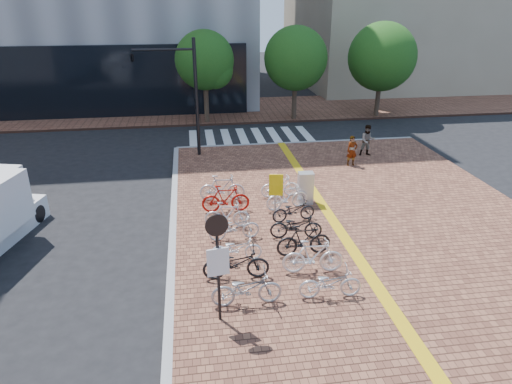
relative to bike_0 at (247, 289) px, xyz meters
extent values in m
plane|color=black|center=(1.89, 2.65, -0.66)|extent=(120.00, 120.00, 0.00)
cube|color=brown|center=(4.89, -2.35, -0.59)|extent=(14.00, 34.00, 0.15)
cube|color=gold|center=(3.89, -2.35, -0.50)|extent=(0.40, 34.00, 0.01)
cube|color=gray|center=(-2.11, -2.35, -0.58)|extent=(0.25, 34.00, 0.15)
cube|color=gray|center=(4.89, 14.65, -0.58)|extent=(14.00, 0.25, 0.15)
cube|color=brown|center=(1.89, 23.65, -0.59)|extent=(70.00, 8.00, 0.15)
cube|color=silver|center=(-1.11, 16.65, -0.65)|extent=(0.50, 4.00, 0.01)
cube|color=silver|center=(-0.11, 16.65, -0.65)|extent=(0.50, 4.00, 0.01)
cube|color=silver|center=(0.89, 16.65, -0.65)|extent=(0.50, 4.00, 0.01)
cube|color=silver|center=(1.89, 16.65, -0.65)|extent=(0.50, 4.00, 0.01)
cube|color=silver|center=(2.89, 16.65, -0.65)|extent=(0.50, 4.00, 0.01)
cube|color=silver|center=(3.89, 16.65, -0.65)|extent=(0.50, 4.00, 0.01)
cube|color=silver|center=(4.89, 16.65, -0.65)|extent=(0.50, 4.00, 0.01)
cube|color=silver|center=(5.89, 16.65, -0.65)|extent=(0.50, 4.00, 0.01)
cylinder|color=#38281E|center=(-0.11, 20.15, 0.79)|extent=(0.32, 0.32, 2.60)
sphere|color=#194714|center=(-0.11, 20.15, 3.54)|extent=(3.80, 3.80, 3.80)
sphere|color=#194714|center=(0.49, 19.85, 2.94)|extent=(2.40, 2.40, 2.40)
cylinder|color=#38281E|center=(5.89, 20.15, 0.79)|extent=(0.32, 0.32, 2.60)
sphere|color=#194714|center=(5.89, 20.15, 3.54)|extent=(4.20, 4.20, 4.20)
sphere|color=#194714|center=(6.49, 19.85, 2.94)|extent=(2.40, 2.40, 2.40)
cylinder|color=#38281E|center=(11.89, 20.15, 0.79)|extent=(0.32, 0.32, 2.60)
sphere|color=#194714|center=(11.89, 20.15, 3.54)|extent=(4.60, 4.60, 4.60)
sphere|color=#194714|center=(12.49, 19.85, 2.94)|extent=(2.40, 2.40, 2.40)
imported|color=#A1A1A6|center=(0.00, 0.00, 0.00)|extent=(1.95, 0.69, 1.02)
imported|color=black|center=(-0.15, 1.30, 0.01)|extent=(2.02, 0.81, 1.04)
imported|color=white|center=(-0.04, 2.31, -0.08)|extent=(1.68, 0.65, 0.87)
imported|color=silver|center=(0.04, 3.70, -0.04)|extent=(1.82, 0.73, 0.94)
imported|color=silver|center=(-0.11, 4.63, 0.00)|extent=(1.73, 0.68, 1.01)
imported|color=#A6120B|center=(-0.06, 5.96, 0.05)|extent=(1.88, 0.57, 1.12)
imported|color=silver|center=(-0.11, 7.06, 0.05)|extent=(1.90, 0.66, 1.12)
imported|color=silver|center=(2.35, -0.02, -0.04)|extent=(1.81, 0.71, 0.93)
imported|color=white|center=(2.19, 1.27, 0.05)|extent=(1.92, 0.67, 1.13)
imported|color=black|center=(2.17, 2.33, 0.03)|extent=(1.83, 0.59, 1.09)
imported|color=black|center=(2.18, 3.47, -0.03)|extent=(1.88, 0.86, 0.95)
imported|color=black|center=(2.39, 4.79, -0.07)|extent=(1.73, 0.80, 0.88)
imported|color=white|center=(2.37, 5.83, 0.02)|extent=(1.84, 0.85, 1.07)
imported|color=white|center=(2.32, 7.07, -0.02)|extent=(1.64, 0.53, 0.97)
imported|color=gray|center=(6.62, 10.41, 0.25)|extent=(0.58, 0.41, 1.51)
imported|color=#525B68|center=(7.96, 11.78, 0.32)|extent=(0.88, 0.72, 1.66)
cube|color=silver|center=(3.22, 6.31, 0.15)|extent=(0.63, 0.48, 1.32)
cylinder|color=#B7B7BC|center=(1.70, 4.87, 0.42)|extent=(0.08, 0.08, 1.85)
cube|color=yellow|center=(1.70, 4.81, 0.98)|extent=(0.52, 0.15, 0.82)
cylinder|color=black|center=(-0.77, -0.53, 1.02)|extent=(0.09, 0.09, 3.06)
cylinder|color=black|center=(-0.77, -0.59, 2.29)|extent=(0.57, 0.13, 0.57)
cube|color=silver|center=(-0.77, -0.59, 1.27)|extent=(0.56, 0.13, 0.76)
cylinder|color=black|center=(-0.86, 13.25, 2.48)|extent=(0.18, 0.18, 5.99)
cylinder|color=black|center=(-2.36, 13.25, 4.93)|extent=(2.99, 0.12, 0.12)
imported|color=black|center=(-3.86, 13.25, 4.63)|extent=(0.26, 1.24, 0.50)
cube|color=silver|center=(-8.08, 6.35, 0.84)|extent=(2.26, 2.26, 1.26)
cylinder|color=black|center=(-7.21, 6.42, -0.32)|extent=(0.38, 0.71, 0.68)
camera|label=1|loc=(-1.26, -10.27, 7.30)|focal=32.00mm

